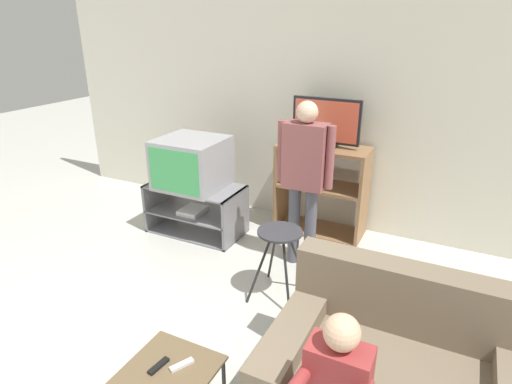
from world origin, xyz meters
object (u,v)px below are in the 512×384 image
Objects in this scene: folding_stool at (280,242)px; television_main at (192,163)px; tv_stand at (196,209)px; television_flat at (326,124)px; remote_control_white at (182,365)px; couch at (393,383)px; media_shelf at (321,189)px; remote_control_black at (159,366)px; snack_table at (169,375)px; person_standing_adult at (305,170)px.

television_main is at bearing 152.43° from folding_stool.
television_flat is (1.23, 0.62, 0.96)m from tv_stand.
television_flat is at bearing 26.49° from television_main.
remote_control_white is 0.10× the size of couch.
remote_control_black is (-0.07, -2.72, -0.15)m from media_shelf.
television_main is at bearing 147.21° from couch.
folding_stool is 1.42m from snack_table.
television_main is (-0.01, -0.01, 0.54)m from tv_stand.
person_standing_adult is at bearing -85.60° from media_shelf.
person_standing_adult is (0.06, -0.73, 0.45)m from media_shelf.
remote_control_black is 1.35m from couch.
snack_table is 0.09m from remote_control_white.
television_flat reaches higher than remote_control_white.
person_standing_adult is (-0.02, 0.58, 0.44)m from folding_stool.
media_shelf is at bearing 93.28° from folding_stool.
media_shelf is at bearing 118.10° from couch.
media_shelf is at bearing 95.92° from remote_control_black.
tv_stand is 1.66× the size of folding_stool.
folding_stool is at bearing -27.99° from tv_stand.
remote_control_white is (0.04, -2.65, -0.15)m from media_shelf.
television_flat is (1.25, 0.62, 0.42)m from television_main.
tv_stand is at bearing 120.16° from snack_table.
person_standing_adult is at bearing -4.51° from television_main.
tv_stand is 7.20× the size of remote_control_white.
person_standing_adult is at bearing 91.89° from folding_stool.
media_shelf reaches higher than remote_control_white.
person_standing_adult is at bearing 127.37° from couch.
media_shelf is at bearing 26.68° from television_main.
television_main reaches higher than remote_control_white.
couch is at bearing 51.65° from remote_control_white.
media_shelf is at bearing 89.81° from snack_table.
media_shelf reaches higher than remote_control_black.
media_shelf is at bearing 26.75° from tv_stand.
couch is at bearing -52.63° from person_standing_adult.
snack_table is 0.32× the size of person_standing_adult.
snack_table is (1.22, -2.09, 0.05)m from tv_stand.
television_flat is 4.95× the size of remote_control_white.
tv_stand is 1.05× the size of media_shelf.
tv_stand is 0.74× the size of couch.
couch is (1.11, 0.48, -0.08)m from remote_control_white.
tv_stand is at bearing 126.25° from remote_control_black.
person_standing_adult is (-1.10, 1.44, 0.67)m from couch.
person_standing_adult is at bearing -86.15° from television_flat.
television_flat reaches higher than couch.
remote_control_white is at bearing -90.39° from person_standing_adult.
television_main is 1.45m from television_flat.
remote_control_black is (-0.15, -1.41, -0.15)m from folding_stool.
television_main is 0.68× the size of media_shelf.
snack_table is 3.52× the size of remote_control_black.
folding_stool is 0.44× the size of couch.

